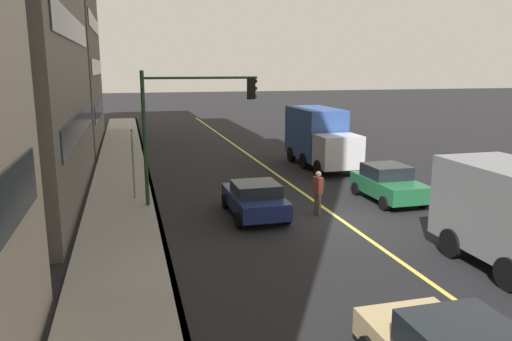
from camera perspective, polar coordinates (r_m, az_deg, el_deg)
The scene contains 10 objects.
ground at distance 19.16m, azimuth 9.91°, elevation -5.72°, with size 200.00×200.00×0.00m, color black.
sidewalk_slab at distance 17.49m, azimuth -15.44°, elevation -7.45°, with size 80.00×2.91×0.15m, color gray.
curb_edge at distance 17.51m, azimuth -10.90°, elevation -7.20°, with size 80.00×0.16×0.15m, color slate.
lane_stripe_center at distance 19.15m, azimuth 9.91°, elevation -5.70°, with size 80.00×0.16×0.01m, color #D8CC4C.
car_green at distance 22.16m, azimuth 15.18°, elevation -1.43°, with size 3.89×2.03×1.56m.
car_navy at distance 19.15m, azimuth -0.15°, elevation -3.30°, with size 3.97×2.03×1.40m.
truck_blue at distance 28.99m, azimuth 7.38°, elevation 3.93°, with size 6.62×2.45×3.38m.
pedestrian_with_backpack at distance 19.46m, azimuth 7.30°, elevation -2.17°, with size 0.45×0.42×1.77m.
traffic_light_mast at distance 20.31m, azimuth -7.72°, elevation 6.64°, with size 0.28×4.80×5.64m.
street_sign_post at distance 21.79m, azimuth -14.19°, elevation 1.27°, with size 0.60×0.08×3.17m.
Camera 1 is at (-16.53, 7.77, 5.76)m, focal length 34.28 mm.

